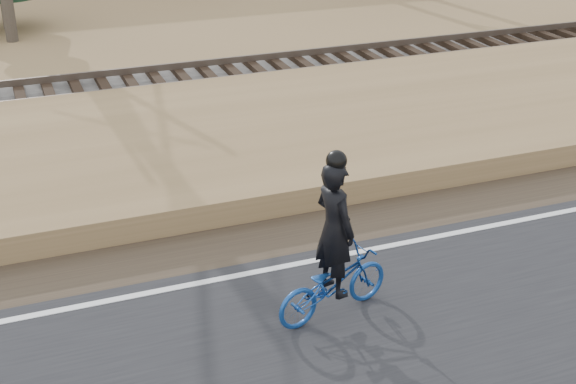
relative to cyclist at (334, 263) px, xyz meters
name	(u,v)px	position (x,y,z in m)	size (l,w,h in m)	color
ground	(361,262)	(0.97, 1.14, -0.82)	(120.00, 120.00, 0.00)	#97774D
road	(451,358)	(0.97, -1.36, -0.79)	(120.00, 6.00, 0.06)	black
edge_line	(356,252)	(0.97, 1.34, -0.75)	(120.00, 0.12, 0.01)	silver
shoulder	(329,226)	(0.97, 2.34, -0.80)	(120.00, 1.60, 0.04)	#473A2B
embankment	(267,148)	(0.97, 5.34, -0.60)	(120.00, 5.00, 0.44)	#97774D
ballast	(212,90)	(0.97, 9.14, -0.59)	(120.00, 3.00, 0.45)	slate
railroad	(211,77)	(0.97, 9.14, -0.29)	(120.00, 2.40, 0.29)	black
cyclist	(334,263)	(0.00, 0.00, 0.00)	(1.81, 1.00, 2.31)	navy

